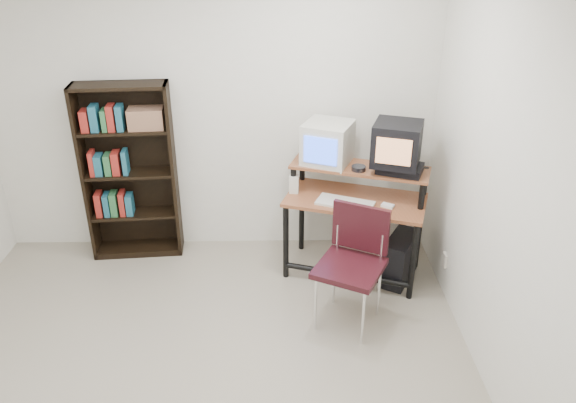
{
  "coord_description": "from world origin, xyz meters",
  "views": [
    {
      "loc": [
        0.61,
        -2.82,
        2.84
      ],
      "look_at": [
        0.67,
        1.1,
        0.88
      ],
      "focal_mm": 35.0,
      "sensor_mm": 36.0,
      "label": 1
    }
  ],
  "objects_px": {
    "crt_monitor": "(328,143)",
    "pc_tower": "(400,258)",
    "bookshelf": "(130,169)",
    "crt_tv": "(397,144)",
    "school_chair": "(354,254)",
    "computer_desk": "(356,203)"
  },
  "relations": [
    {
      "from": "crt_tv",
      "to": "pc_tower",
      "type": "bearing_deg",
      "value": -35.82
    },
    {
      "from": "computer_desk",
      "to": "crt_monitor",
      "type": "xyz_separation_m",
      "value": [
        -0.24,
        0.21,
        0.47
      ]
    },
    {
      "from": "pc_tower",
      "to": "bookshelf",
      "type": "bearing_deg",
      "value": -163.06
    },
    {
      "from": "computer_desk",
      "to": "bookshelf",
      "type": "bearing_deg",
      "value": -173.06
    },
    {
      "from": "crt_tv",
      "to": "pc_tower",
      "type": "distance_m",
      "value": 1.03
    },
    {
      "from": "school_chair",
      "to": "bookshelf",
      "type": "height_order",
      "value": "bookshelf"
    },
    {
      "from": "school_chair",
      "to": "crt_tv",
      "type": "bearing_deg",
      "value": 85.53
    },
    {
      "from": "school_chair",
      "to": "computer_desk",
      "type": "bearing_deg",
      "value": 108.89
    },
    {
      "from": "crt_monitor",
      "to": "bookshelf",
      "type": "distance_m",
      "value": 1.8
    },
    {
      "from": "crt_monitor",
      "to": "pc_tower",
      "type": "distance_m",
      "value": 1.19
    },
    {
      "from": "crt_monitor",
      "to": "pc_tower",
      "type": "relative_size",
      "value": 1.11
    },
    {
      "from": "school_chair",
      "to": "bookshelf",
      "type": "bearing_deg",
      "value": 177.86
    },
    {
      "from": "pc_tower",
      "to": "bookshelf",
      "type": "xyz_separation_m",
      "value": [
        -2.4,
        0.53,
        0.63
      ]
    },
    {
      "from": "computer_desk",
      "to": "bookshelf",
      "type": "relative_size",
      "value": 0.79
    },
    {
      "from": "crt_tv",
      "to": "crt_monitor",
      "type": "bearing_deg",
      "value": 176.55
    },
    {
      "from": "crt_tv",
      "to": "pc_tower",
      "type": "xyz_separation_m",
      "value": [
        0.09,
        -0.13,
        -1.02
      ]
    },
    {
      "from": "crt_monitor",
      "to": "bookshelf",
      "type": "xyz_separation_m",
      "value": [
        -1.76,
        0.18,
        -0.31
      ]
    },
    {
      "from": "computer_desk",
      "to": "bookshelf",
      "type": "height_order",
      "value": "bookshelf"
    },
    {
      "from": "bookshelf",
      "to": "school_chair",
      "type": "bearing_deg",
      "value": -33.85
    },
    {
      "from": "crt_monitor",
      "to": "pc_tower",
      "type": "height_order",
      "value": "crt_monitor"
    },
    {
      "from": "pc_tower",
      "to": "bookshelf",
      "type": "height_order",
      "value": "bookshelf"
    },
    {
      "from": "crt_monitor",
      "to": "crt_tv",
      "type": "height_order",
      "value": "crt_tv"
    }
  ]
}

